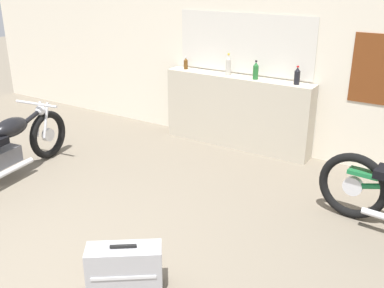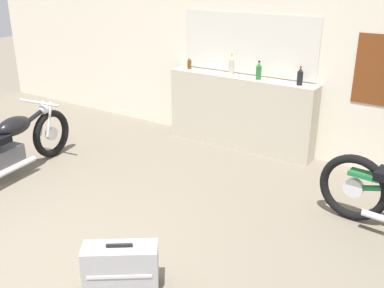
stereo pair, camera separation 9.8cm
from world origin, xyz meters
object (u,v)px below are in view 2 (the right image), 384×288
Objects in this scene: motorcycle_black at (10,146)px; hard_case_silver at (121,268)px; bottle_center at (259,71)px; bottle_leftmost at (189,64)px; bottle_left_center at (232,66)px; bottle_right_center at (300,77)px.

motorcycle_black reaches higher than hard_case_silver.
bottle_center is at bearing 48.96° from motorcycle_black.
bottle_leftmost is 1.11m from bottle_center.
bottle_left_center is 2.99m from motorcycle_black.
hard_case_silver is at bearing -82.54° from bottle_center.
bottle_right_center is at bearing 87.50° from hard_case_silver.
hard_case_silver is (-0.14, -3.19, -0.91)m from bottle_right_center.
bottle_right_center is (0.55, 0.02, -0.01)m from bottle_center.
bottle_center is 3.32m from hard_case_silver.
bottle_left_center is (0.69, -0.01, 0.05)m from bottle_leftmost.
bottle_leftmost reaches higher than motorcycle_black.
motorcycle_black is at bearing 161.98° from hard_case_silver.
bottle_center is 0.12× the size of motorcycle_black.
bottle_center is 0.41× the size of hard_case_silver.
bottle_leftmost is at bearing 115.43° from hard_case_silver.
bottle_center is 1.05× the size of bottle_right_center.
bottle_leftmost is 0.09× the size of motorcycle_black.
motorcycle_black is (-1.64, -2.39, -0.73)m from bottle_left_center.
bottle_right_center is (0.97, -0.01, -0.03)m from bottle_left_center.
bottle_left_center is at bearing 55.51° from motorcycle_black.
bottle_center is at bearing -3.53° from bottle_left_center.
motorcycle_black is at bearing -124.49° from bottle_left_center.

